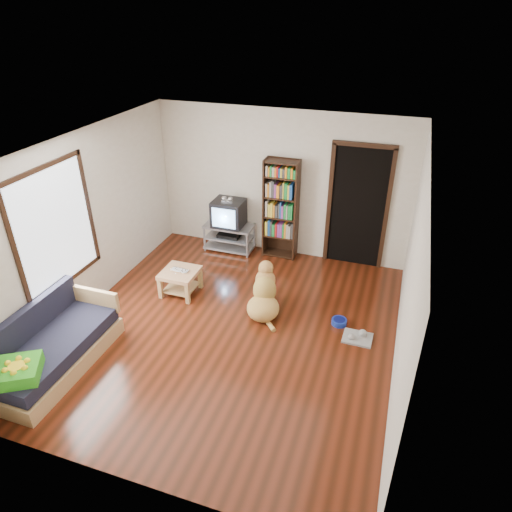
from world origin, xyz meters
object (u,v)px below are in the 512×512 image
(laptop, at_px, (179,271))
(dog, at_px, (264,295))
(tv_stand, at_px, (229,236))
(coffee_table, at_px, (180,278))
(grey_rag, at_px, (357,338))
(green_cushion, at_px, (18,371))
(crt_tv, at_px, (229,212))
(dog_bowl, at_px, (339,322))
(bookshelf, at_px, (281,204))
(sofa, at_px, (53,349))

(laptop, distance_m, dog, 1.42)
(tv_stand, relative_size, coffee_table, 1.64)
(tv_stand, bearing_deg, dog, -53.94)
(laptop, xyz_separation_m, coffee_table, (0.00, 0.03, -0.13))
(grey_rag, relative_size, dog, 0.45)
(laptop, bearing_deg, coffee_table, 93.91)
(green_cushion, distance_m, crt_tv, 4.38)
(grey_rag, bearing_deg, dog_bowl, 140.19)
(dog_bowl, distance_m, bookshelf, 2.41)
(sofa, bearing_deg, crt_tv, 75.07)
(coffee_table, distance_m, dog, 1.42)
(grey_rag, xyz_separation_m, tv_stand, (-2.64, 1.87, 0.25))
(bookshelf, xyz_separation_m, coffee_table, (-1.15, -1.71, -0.72))
(green_cushion, height_order, dog, dog)
(crt_tv, bearing_deg, tv_stand, -90.00)
(grey_rag, bearing_deg, dog, 171.79)
(bookshelf, bearing_deg, coffee_table, -123.98)
(green_cushion, distance_m, sofa, 0.69)
(grey_rag, distance_m, crt_tv, 3.33)
(grey_rag, distance_m, sofa, 4.03)
(grey_rag, xyz_separation_m, coffee_table, (-2.84, 0.26, 0.27))
(green_cushion, relative_size, grey_rag, 1.16)
(grey_rag, bearing_deg, crt_tv, 144.36)
(dog_bowl, distance_m, grey_rag, 0.39)
(bookshelf, xyz_separation_m, dog, (0.26, -1.76, -0.72))
(coffee_table, bearing_deg, bookshelf, 56.02)
(grey_rag, height_order, coffee_table, coffee_table)
(tv_stand, bearing_deg, dog_bowl, -34.71)
(dog_bowl, relative_size, bookshelf, 0.12)
(coffee_table, relative_size, dog, 0.62)
(green_cushion, xyz_separation_m, dog_bowl, (3.19, 2.64, -0.46))
(grey_rag, bearing_deg, sofa, -154.07)
(dog_bowl, xyz_separation_m, crt_tv, (-2.34, 1.64, 0.70))
(laptop, relative_size, sofa, 0.16)
(laptop, distance_m, bookshelf, 2.17)
(green_cushion, xyz_separation_m, laptop, (0.65, 2.62, -0.09))
(bookshelf, bearing_deg, dog_bowl, -50.94)
(laptop, distance_m, coffee_table, 0.13)
(green_cushion, xyz_separation_m, coffee_table, (0.65, 2.65, -0.22))
(green_cushion, distance_m, tv_stand, 4.35)
(dog_bowl, relative_size, sofa, 0.12)
(bookshelf, relative_size, coffee_table, 3.27)
(laptop, bearing_deg, grey_rag, -0.69)
(green_cushion, xyz_separation_m, tv_stand, (0.85, 4.26, -0.23))
(dog, bearing_deg, sofa, -138.07)
(grey_rag, relative_size, tv_stand, 0.44)
(laptop, xyz_separation_m, dog, (1.41, -0.02, -0.13))
(dog_bowl, xyz_separation_m, coffee_table, (-2.54, 0.01, 0.24))
(green_cushion, height_order, tv_stand, green_cushion)
(grey_rag, bearing_deg, laptop, 175.40)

